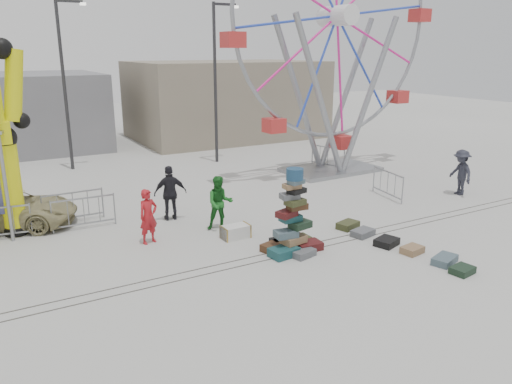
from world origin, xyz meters
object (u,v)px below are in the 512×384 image
lamp_post_right (217,75)px  barricade_wheel_front (388,184)px  barricade_dummy_c (84,213)px  steamer_trunk (235,232)px  pedestrian_black (170,193)px  lamp_post_left (65,77)px  parked_suv (6,209)px  ferris_wheel (336,37)px  pedestrian_green (220,203)px  pedestrian_grey (461,172)px  barricade_dummy_b (73,207)px  pedestrian_red (148,216)px  barricade_wheel_back (328,157)px  suitcase_tower (292,228)px

lamp_post_right → barricade_wheel_front: bearing=-72.2°
barricade_dummy_c → barricade_wheel_front: bearing=-9.4°
steamer_trunk → pedestrian_black: pedestrian_black is taller
lamp_post_left → parked_suv: bearing=-114.6°
lamp_post_right → lamp_post_left: (-7.00, 2.00, 0.00)m
lamp_post_left → parked_suv: 9.35m
ferris_wheel → pedestrian_green: (-8.26, -4.72, -5.38)m
lamp_post_left → pedestrian_grey: bearing=-44.2°
barricade_dummy_b → parked_suv: (-2.04, 0.57, 0.07)m
barricade_dummy_c → pedestrian_grey: 14.63m
barricade_dummy_b → parked_suv: size_ratio=0.45×
lamp_post_left → barricade_wheel_front: (10.02, -11.43, -3.93)m
pedestrian_grey → parked_suv: pedestrian_grey is taller
ferris_wheel → barricade_wheel_front: bearing=-101.5°
barricade_dummy_b → pedestrian_grey: 15.03m
barricade_wheel_front → pedestrian_red: pedestrian_red is taller
barricade_dummy_b → barricade_wheel_back: (12.63, 2.23, 0.00)m
barricade_dummy_c → pedestrian_red: bearing=-55.3°
suitcase_tower → pedestrian_red: bearing=138.1°
suitcase_tower → barricade_wheel_front: 6.97m
barricade_dummy_b → pedestrian_green: bearing=-38.4°
ferris_wheel → suitcase_tower: bearing=-135.7°
steamer_trunk → barricade_dummy_c: size_ratio=0.44×
pedestrian_black → barricade_wheel_front: bearing=-179.9°
parked_suv → steamer_trunk: bearing=-102.9°
steamer_trunk → pedestrian_green: size_ratio=0.49×
ferris_wheel → steamer_trunk: size_ratio=14.55×
pedestrian_black → parked_suv: (-5.05, 1.98, -0.34)m
barricade_wheel_back → pedestrian_red: bearing=-78.6°
lamp_post_left → pedestrian_green: lamp_post_left is taller
lamp_post_left → steamer_trunk: bearing=-78.0°
ferris_wheel → lamp_post_left: bearing=146.6°
lamp_post_right → steamer_trunk: (-4.36, -10.41, -4.28)m
barricade_wheel_front → lamp_post_right: bearing=27.7°
ferris_wheel → barricade_dummy_b: 13.71m
barricade_wheel_back → parked_suv: 14.77m
lamp_post_right → pedestrian_red: size_ratio=4.68×
barricade_wheel_back → pedestrian_black: size_ratio=1.04×
pedestrian_green → barricade_wheel_front: bearing=17.7°
barricade_wheel_back → pedestrian_green: (-8.54, -5.36, 0.35)m
steamer_trunk → barricade_dummy_c: 5.13m
ferris_wheel → pedestrian_red: (-10.69, -4.75, -5.43)m
steamer_trunk → pedestrian_red: 2.75m
barricade_wheel_front → lamp_post_left: bearing=51.1°
steamer_trunk → pedestrian_red: pedestrian_red is taller
barricade_wheel_back → parked_suv: (-14.67, -1.66, 0.07)m
barricade_wheel_back → barricade_dummy_c: bearing=-90.8°
barricade_wheel_back → pedestrian_grey: bearing=0.6°
pedestrian_grey → parked_suv: bearing=-91.9°
suitcase_tower → lamp_post_left: bearing=100.4°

